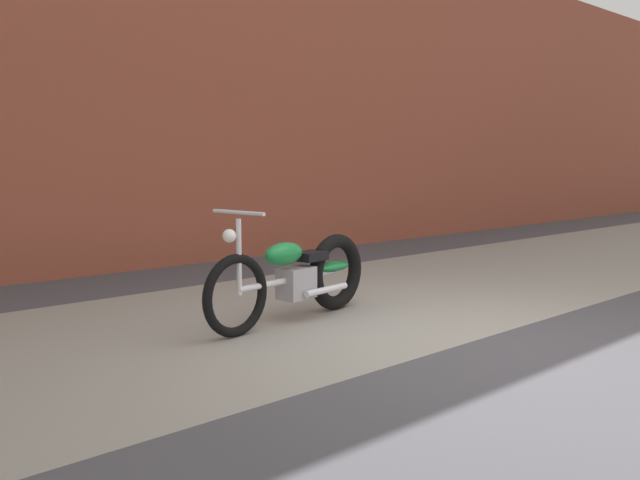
% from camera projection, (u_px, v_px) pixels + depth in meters
% --- Properties ---
extents(ground_plane, '(80.00, 80.00, 0.00)m').
position_uv_depth(ground_plane, '(468.00, 343.00, 5.09)').
color(ground_plane, '#47474C').
extents(sidewalk_slab, '(36.00, 3.50, 0.01)m').
position_uv_depth(sidewalk_slab, '(320.00, 306.00, 6.39)').
color(sidewalk_slab, gray).
rests_on(sidewalk_slab, ground).
extents(brick_building_wall, '(36.00, 0.50, 5.24)m').
position_uv_depth(brick_building_wall, '(148.00, 71.00, 8.65)').
color(brick_building_wall, brown).
rests_on(brick_building_wall, ground).
extents(motorcycle_green, '(2.00, 0.60, 1.03)m').
position_uv_depth(motorcycle_green, '(302.00, 275.00, 5.84)').
color(motorcycle_green, black).
rests_on(motorcycle_green, ground).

